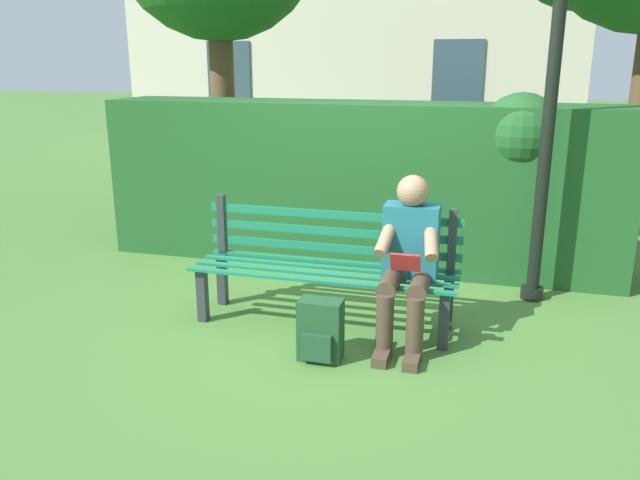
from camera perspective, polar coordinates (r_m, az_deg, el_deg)
The scene contains 7 objects.
ground at distance 4.80m, azimuth 0.33°, elevation -7.59°, with size 60.00×60.00×0.00m, color #477533.
park_bench at distance 4.72m, azimuth 0.60°, elevation -2.16°, with size 1.96×0.52×0.90m.
person_seated at distance 4.38m, azimuth 7.97°, elevation -1.52°, with size 0.44×0.73×1.17m.
hedge_backdrop at distance 6.10m, azimuth 3.63°, elevation 5.50°, with size 4.88×0.85×1.66m.
building_facade at distance 13.76m, azimuth 3.23°, elevation 20.35°, with size 8.87×2.89×5.95m.
backpack at distance 4.20m, azimuth 0.04°, elevation -8.18°, with size 0.29×0.24×0.42m.
lamp_post at distance 5.24m, azimuth 20.50°, elevation 15.98°, with size 0.24×0.24×3.49m.
Camera 1 is at (-1.17, 4.25, 1.92)m, focal length 35.49 mm.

